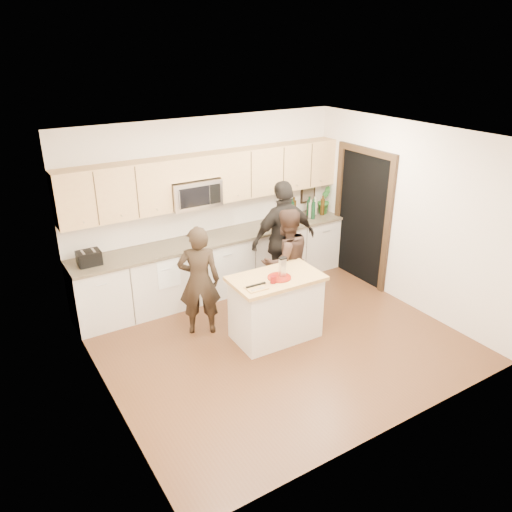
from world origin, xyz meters
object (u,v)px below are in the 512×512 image
toaster (89,258)px  woman_center (286,261)px  island (276,307)px  woman_right (284,240)px  woman_left (199,281)px

toaster → woman_center: size_ratio=0.19×
island → woman_right: 1.33m
island → toaster: bearing=143.1°
woman_left → woman_right: woman_right is taller
toaster → woman_left: size_ratio=0.20×
woman_left → island: bearing=166.3°
woman_center → woman_right: (0.25, 0.42, 0.13)m
toaster → woman_right: bearing=-12.3°
woman_left → woman_center: (1.33, -0.10, 0.01)m
island → toaster: 2.58m
woman_right → toaster: bearing=-8.9°
island → woman_center: bearing=47.4°
toaster → woman_center: (2.50, -1.02, -0.25)m
woman_right → island: bearing=54.2°
island → woman_left: bearing=142.2°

